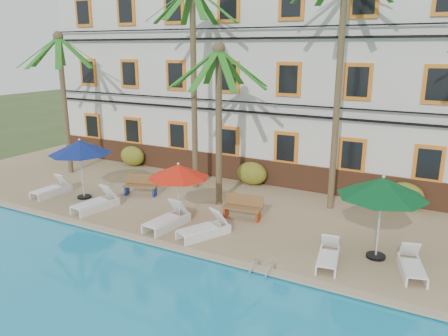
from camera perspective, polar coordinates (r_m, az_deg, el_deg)
The scene contains 23 objects.
ground at distance 15.74m, azimuth -6.60°, elevation -9.43°, with size 100.00×100.00×0.00m, color #384C23.
pool_deck at distance 19.68m, azimuth 1.75°, elevation -3.75°, with size 30.00×12.00×0.25m, color tan.
pool_coping at distance 14.97m, azimuth -8.63°, elevation -9.69°, with size 30.00×0.35×0.06m, color tan.
hotel_building at distance 23.18m, azimuth 7.55°, elevation 12.30°, with size 25.40×6.44×10.22m.
palm_a at distance 23.66m, azimuth -20.32°, elevation 10.30°, with size 4.05×4.05×7.13m.
palm_b at distance 19.66m, azimuth -4.01°, elevation 13.67°, with size 4.05×4.05×9.11m.
palm_c at distance 17.43m, azimuth -0.70°, elevation 8.61°, with size 4.05×4.05×6.56m.
palm_d at distance 17.39m, azimuth 14.97°, elevation 14.09°, with size 4.05×4.05×9.71m.
shrub_left at distance 24.70m, azimuth -11.86°, elevation 1.55°, with size 1.50×0.90×1.10m, color #2C5919.
shrub_mid at distance 20.86m, azimuth 3.68°, elevation -0.71°, with size 1.50×0.90×1.10m, color #2C5919.
shrub_right at distance 19.17m, azimuth 22.50°, elevation -3.36°, with size 1.50×0.90×1.10m, color #2C5919.
umbrella_blue at distance 19.50m, azimuth -18.30°, elevation 2.58°, with size 2.65×2.65×2.65m.
umbrella_red at distance 16.06m, azimuth -5.98°, elevation -0.45°, with size 2.31×2.31×2.31m.
umbrella_green at distance 13.91m, azimuth 20.01°, elevation -2.43°, with size 2.69×2.69×2.69m.
lounger_a at distance 20.92m, azimuth -21.55°, elevation -2.54°, with size 0.75×1.82×0.84m.
lounger_b at distance 18.45m, azimuth -16.34°, elevation -4.33°, with size 0.99×2.03×0.92m.
lounger_c at distance 16.18m, azimuth -7.39°, elevation -6.63°, with size 0.89×2.01×0.92m.
lounger_d at distance 15.31m, azimuth -2.55°, elevation -7.85°, with size 1.44×2.00×0.90m.
lounger_e at distance 13.85m, azimuth 13.47°, elevation -11.09°, with size 0.87×1.73×0.78m.
lounger_f at distance 14.07m, azimuth 23.33°, elevation -11.57°, with size 1.02×1.76×0.79m.
bench_left at distance 19.74m, azimuth -10.78°, elevation -2.15°, with size 1.57×0.92×0.93m.
bench_right at distance 16.78m, azimuth 2.45°, elevation -5.07°, with size 1.55×0.66×0.93m.
pool_ladder at distance 13.15m, azimuth 5.02°, elevation -13.46°, with size 0.54×0.74×0.74m.
Camera 1 is at (8.33, -11.61, 6.59)m, focal length 35.00 mm.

